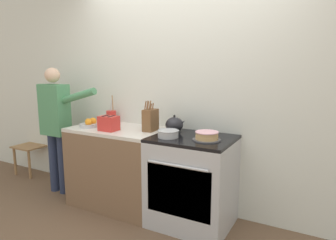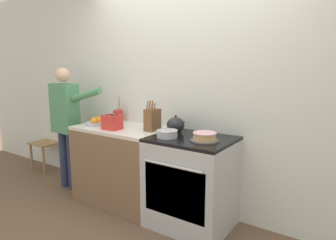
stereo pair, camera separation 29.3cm
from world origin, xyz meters
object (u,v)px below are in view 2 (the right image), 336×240
at_px(tea_kettle, 176,125).
at_px(dining_chair, 51,138).
at_px(mixing_bowl, 167,134).
at_px(person_baker, 66,118).
at_px(layer_cake, 205,137).
at_px(knife_block, 152,120).
at_px(utensil_crock, 118,116).
at_px(fruit_bowl, 95,122).
at_px(toaster, 112,122).
at_px(stove_range, 191,182).

relative_size(tea_kettle, dining_chair, 0.27).
relative_size(mixing_bowl, person_baker, 0.14).
relative_size(layer_cake, knife_block, 0.82).
relative_size(layer_cake, person_baker, 0.17).
bearing_deg(dining_chair, layer_cake, 25.60).
bearing_deg(knife_block, utensil_crock, 165.79).
relative_size(tea_kettle, knife_block, 0.70).
relative_size(mixing_bowl, dining_chair, 0.25).
relative_size(fruit_bowl, person_baker, 0.13).
relative_size(layer_cake, utensil_crock, 0.79).
xyz_separation_m(toaster, person_baker, (-0.87, 0.06, -0.05)).
relative_size(stove_range, layer_cake, 3.39).
distance_m(stove_range, mixing_bowl, 0.54).
distance_m(person_baker, dining_chair, 1.05).
xyz_separation_m(stove_range, dining_chair, (-2.65, 0.28, 0.03)).
distance_m(tea_kettle, dining_chair, 2.45).
distance_m(fruit_bowl, person_baker, 0.56).
distance_m(mixing_bowl, utensil_crock, 1.02).
bearing_deg(tea_kettle, knife_block, -165.37).
xyz_separation_m(knife_block, dining_chair, (-2.15, 0.23, -0.54)).
xyz_separation_m(fruit_bowl, dining_chair, (-1.45, 0.39, -0.46)).
xyz_separation_m(stove_range, tea_kettle, (-0.26, 0.12, 0.52)).
xyz_separation_m(utensil_crock, fruit_bowl, (-0.05, -0.32, -0.03)).
height_order(person_baker, dining_chair, person_baker).
relative_size(toaster, person_baker, 0.13).
bearing_deg(dining_chair, fruit_bowl, 17.33).
height_order(mixing_bowl, knife_block, knife_block).
bearing_deg(stove_range, tea_kettle, 155.56).
bearing_deg(tea_kettle, stove_range, -24.44).
xyz_separation_m(stove_range, fruit_bowl, (-1.21, -0.10, 0.49)).
height_order(tea_kettle, mixing_bowl, tea_kettle).
relative_size(stove_range, dining_chair, 1.08).
relative_size(stove_range, utensil_crock, 2.68).
xyz_separation_m(layer_cake, toaster, (-1.06, -0.09, 0.04)).
bearing_deg(dining_chair, knife_block, 26.20).
bearing_deg(layer_cake, mixing_bowl, -168.81).
xyz_separation_m(mixing_bowl, fruit_bowl, (-1.01, 0.02, 0.00)).
bearing_deg(dining_chair, utensil_crock, 29.87).
distance_m(knife_block, dining_chair, 2.22).
relative_size(fruit_bowl, toaster, 0.96).
bearing_deg(stove_range, dining_chair, 173.95).
bearing_deg(mixing_bowl, person_baker, 178.61).
bearing_deg(toaster, layer_cake, 5.09).
distance_m(knife_block, person_baker, 1.27).
distance_m(mixing_bowl, fruit_bowl, 1.01).
bearing_deg(mixing_bowl, dining_chair, 170.70).
bearing_deg(dining_chair, mixing_bowl, 22.97).
relative_size(mixing_bowl, knife_block, 0.65).
xyz_separation_m(stove_range, mixing_bowl, (-0.20, -0.12, 0.48)).
bearing_deg(utensil_crock, mixing_bowl, -19.44).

